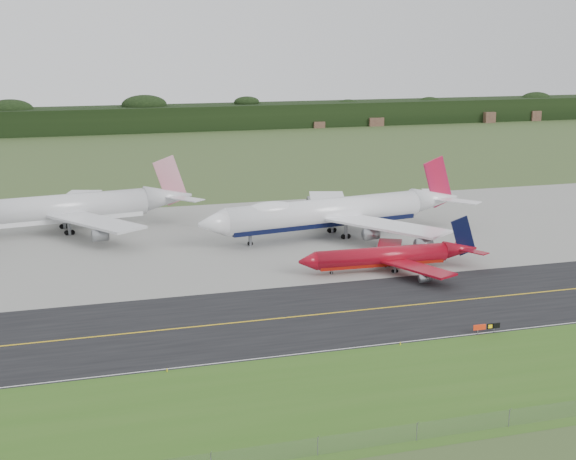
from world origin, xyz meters
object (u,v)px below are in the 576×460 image
Objects in this scene: jet_red_737 at (391,256)px; jet_star_tail at (65,209)px; taxiway_sign at (487,327)px; jet_ba_747 at (334,212)px.

jet_star_tail reaches higher than jet_red_737.
jet_red_737 is 80.13m from jet_star_tail.
jet_red_737 is at bearing 90.52° from taxiway_sign.
jet_ba_747 is at bearing 91.82° from taxiway_sign.
jet_ba_747 is 14.91× the size of taxiway_sign.
jet_red_737 is 36.66m from taxiway_sign.
jet_star_tail is (-61.41, 51.40, 2.77)m from jet_red_737.
jet_ba_747 is 1.80× the size of jet_red_737.
jet_ba_747 is 63.60m from jet_star_tail.
taxiway_sign is (0.33, -36.62, -1.75)m from jet_red_737.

